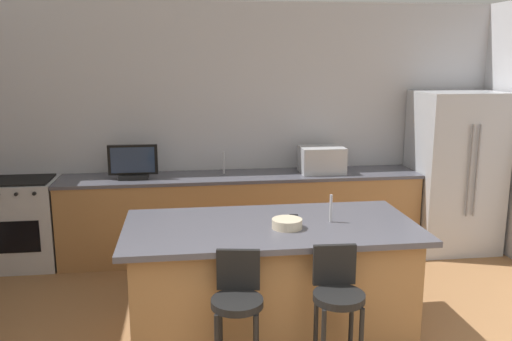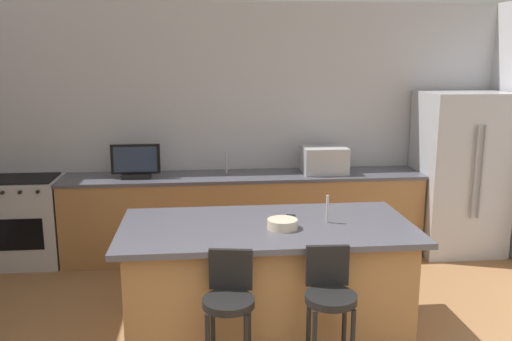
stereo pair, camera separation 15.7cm
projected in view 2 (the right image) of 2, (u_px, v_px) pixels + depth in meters
The scene contains 13 objects.
wall_back at pixel (247, 128), 6.18m from camera, with size 6.25×0.12×2.79m, color #BCBCC1.
counter_back at pixel (244, 215), 5.99m from camera, with size 3.93×0.62×0.92m.
kitchen_island at pixel (267, 279), 4.24m from camera, with size 2.25×1.11×0.92m.
refrigerator at pixel (459, 173), 6.07m from camera, with size 0.91×0.80×1.81m.
range_oven at pixel (25, 221), 5.75m from camera, with size 0.78×0.63×0.94m.
microwave at pixel (325, 160), 5.96m from camera, with size 0.48×0.36×0.29m, color #B7BABF.
tv_monitor at pixel (136, 163), 5.70m from camera, with size 0.51×0.16×0.37m.
sink_faucet_back at pixel (226, 163), 5.95m from camera, with size 0.02×0.02×0.24m, color #B2B2B7.
sink_faucet_island at pixel (327, 209), 4.17m from camera, with size 0.02×0.02×0.22m, color #B2B2B7.
bar_stool_left at pixel (229, 311), 3.52m from camera, with size 0.34×0.36×0.94m.
bar_stool_right at pixel (330, 307), 3.53m from camera, with size 0.34×0.34×0.96m.
fruit_bowl at pixel (283, 224), 4.04m from camera, with size 0.23×0.23×0.07m, color beige.
cell_phone at pixel (291, 217), 4.31m from camera, with size 0.07×0.15×0.01m, color black.
Camera 2 is at (-0.53, -1.72, 2.18)m, focal length 37.79 mm.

